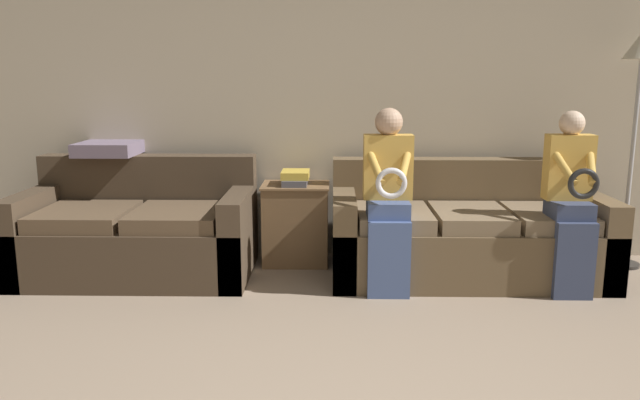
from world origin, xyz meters
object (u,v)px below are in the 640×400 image
at_px(couch_main, 465,235).
at_px(child_right_seated, 571,196).
at_px(couch_side, 139,233).
at_px(floor_lamp, 640,75).
at_px(throw_pillow, 108,148).
at_px(side_shelf, 296,222).
at_px(child_left_seated, 388,194).
at_px(book_stack, 295,178).

relative_size(couch_main, child_right_seated, 1.59).
distance_m(couch_side, floor_lamp, 3.87).
distance_m(couch_main, throw_pillow, 2.79).
bearing_deg(side_shelf, floor_lamp, -0.99).
relative_size(child_right_seated, throw_pillow, 2.78).
bearing_deg(floor_lamp, couch_side, -176.05).
relative_size(child_right_seated, side_shelf, 1.96).
xyz_separation_m(couch_side, throw_pillow, (-0.30, 0.32, 0.59)).
height_order(couch_main, side_shelf, couch_main).
bearing_deg(floor_lamp, throw_pillow, 179.01).
relative_size(child_left_seated, child_right_seated, 1.01).
height_order(child_right_seated, side_shelf, child_right_seated).
bearing_deg(throw_pillow, child_left_seated, -17.76).
relative_size(child_left_seated, floor_lamp, 0.70).
height_order(couch_main, couch_side, couch_side).
xyz_separation_m(floor_lamp, throw_pillow, (-3.99, 0.07, -0.56)).
bearing_deg(side_shelf, book_stack, -100.40).
bearing_deg(side_shelf, child_right_seated, -19.24).
distance_m(couch_side, throw_pillow, 0.74).
bearing_deg(throw_pillow, couch_side, -46.75).
relative_size(child_left_seated, book_stack, 3.95).
relative_size(couch_side, throw_pillow, 3.77).
relative_size(couch_main, child_left_seated, 1.57).
height_order(couch_side, child_left_seated, child_left_seated).
relative_size(child_right_seated, book_stack, 3.89).
height_order(couch_main, throw_pillow, throw_pillow).
relative_size(side_shelf, book_stack, 1.99).
height_order(book_stack, floor_lamp, floor_lamp).
bearing_deg(throw_pillow, floor_lamp, -0.99).
relative_size(couch_side, side_shelf, 2.65).
bearing_deg(floor_lamp, side_shelf, 179.01).
relative_size(couch_main, couch_side, 1.17).
distance_m(child_left_seated, child_right_seated, 1.21).
bearing_deg(book_stack, child_left_seated, -44.18).
height_order(couch_side, book_stack, couch_side).
xyz_separation_m(child_right_seated, book_stack, (-1.87, 0.64, 0.01)).
bearing_deg(couch_main, child_right_seated, -31.48).
height_order(couch_main, child_right_seated, child_right_seated).
xyz_separation_m(couch_side, book_stack, (1.14, 0.29, 0.37)).
distance_m(side_shelf, book_stack, 0.36).
bearing_deg(child_right_seated, book_stack, 160.99).
xyz_separation_m(side_shelf, floor_lamp, (2.54, -0.04, 1.13)).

